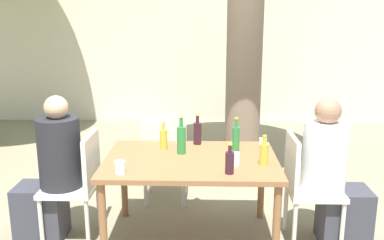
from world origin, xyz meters
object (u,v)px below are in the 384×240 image
at_px(person_seated_0, 51,176).
at_px(drinking_glass_2, 236,159).
at_px(patio_chair_1, 305,183).
at_px(person_seated_1, 333,180).
at_px(green_bottle_5, 181,139).
at_px(oil_cruet_1, 164,139).
at_px(green_bottle_3, 236,138).
at_px(drinking_glass_0, 263,144).
at_px(drinking_glass_1, 120,167).
at_px(dining_table_front, 191,167).
at_px(patio_chair_0, 79,180).
at_px(patio_chair_2, 165,153).
at_px(wine_bottle_0, 197,133).
at_px(wine_bottle_2, 230,162).
at_px(oil_cruet_4, 264,153).

height_order(person_seated_0, drinking_glass_2, person_seated_0).
height_order(patio_chair_1, person_seated_1, person_seated_1).
bearing_deg(green_bottle_5, person_seated_1, -5.67).
height_order(oil_cruet_1, green_bottle_3, green_bottle_3).
xyz_separation_m(drinking_glass_0, drinking_glass_1, (-1.14, -0.62, -0.00)).
height_order(oil_cruet_1, drinking_glass_2, oil_cruet_1).
relative_size(dining_table_front, green_bottle_3, 4.82).
bearing_deg(patio_chair_1, patio_chair_0, 90.00).
height_order(patio_chair_2, person_seated_0, person_seated_0).
xyz_separation_m(wine_bottle_0, wine_bottle_2, (0.25, -0.74, -0.02)).
xyz_separation_m(wine_bottle_0, oil_cruet_1, (-0.29, -0.15, -0.01)).
xyz_separation_m(person_seated_1, green_bottle_3, (-0.79, 0.22, 0.29)).
distance_m(patio_chair_1, green_bottle_5, 1.08).
distance_m(patio_chair_2, drinking_glass_0, 1.05).
bearing_deg(drinking_glass_2, wine_bottle_0, 118.60).
bearing_deg(wine_bottle_0, person_seated_0, -161.80).
relative_size(patio_chair_1, drinking_glass_1, 9.61).
distance_m(green_bottle_5, drinking_glass_1, 0.65).
bearing_deg(drinking_glass_1, person_seated_0, 151.59).
bearing_deg(oil_cruet_4, drinking_glass_0, 83.49).
xyz_separation_m(oil_cruet_1, drinking_glass_1, (-0.27, -0.61, -0.05)).
height_order(patio_chair_2, wine_bottle_2, wine_bottle_2).
relative_size(dining_table_front, green_bottle_5, 4.33).
relative_size(patio_chair_0, person_seated_1, 0.75).
xyz_separation_m(wine_bottle_2, drinking_glass_2, (0.06, 0.17, -0.04)).
height_order(dining_table_front, green_bottle_3, green_bottle_3).
distance_m(patio_chair_0, drinking_glass_1, 0.61).
bearing_deg(drinking_glass_0, patio_chair_2, 152.96).
bearing_deg(wine_bottle_2, dining_table_front, 131.50).
bearing_deg(dining_table_front, green_bottle_3, 29.81).
distance_m(dining_table_front, drinking_glass_1, 0.64).
height_order(dining_table_front, patio_chair_2, patio_chair_2).
xyz_separation_m(person_seated_1, green_bottle_5, (-1.26, 0.12, 0.30)).
distance_m(dining_table_front, drinking_glass_2, 0.41).
relative_size(green_bottle_5, drinking_glass_0, 3.31).
bearing_deg(wine_bottle_0, drinking_glass_2, -61.40).
bearing_deg(person_seated_1, oil_cruet_4, 102.76).
bearing_deg(wine_bottle_0, green_bottle_5, -115.41).
xyz_separation_m(wine_bottle_2, oil_cruet_4, (0.28, 0.20, 0.00)).
distance_m(wine_bottle_2, drinking_glass_0, 0.68).
height_order(wine_bottle_0, oil_cruet_1, wine_bottle_0).
xyz_separation_m(patio_chair_0, drinking_glass_2, (1.29, -0.16, 0.26)).
relative_size(patio_chair_0, person_seated_0, 0.74).
height_order(drinking_glass_1, drinking_glass_2, drinking_glass_2).
bearing_deg(oil_cruet_4, drinking_glass_2, -173.00).
xyz_separation_m(dining_table_front, patio_chair_2, (-0.28, 0.73, -0.13)).
distance_m(patio_chair_1, oil_cruet_4, 0.49).
xyz_separation_m(patio_chair_1, oil_cruet_1, (-1.19, 0.25, 0.30)).
xyz_separation_m(person_seated_0, drinking_glass_1, (0.66, -0.36, 0.22)).
relative_size(person_seated_0, oil_cruet_4, 5.23).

